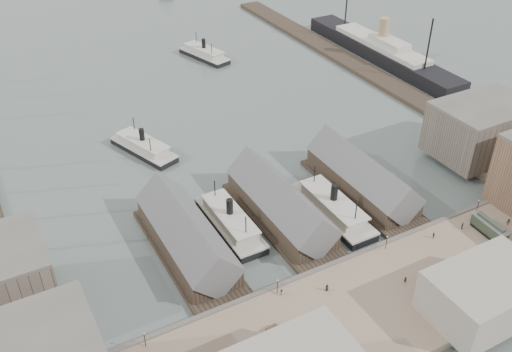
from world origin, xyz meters
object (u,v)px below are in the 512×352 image
ferry_docked_west (230,221)px  horse_cart_center (281,327)px  ocean_steamer (381,51)px  horse_cart_right (450,269)px  tram (489,229)px

ferry_docked_west → horse_cart_center: ferry_docked_west is taller
ocean_steamer → horse_cart_right: size_ratio=17.89×
ferry_docked_west → tram: 63.88m
ferry_docked_west → horse_cart_center: (-6.51, -36.11, 0.59)m
ferry_docked_west → horse_cart_right: 53.74m
ferry_docked_west → horse_cart_center: size_ratio=5.36×
ferry_docked_west → tram: (53.49, -34.88, 1.66)m
horse_cart_right → tram: bearing=-90.6°
ocean_steamer → ferry_docked_west: bearing=-146.4°
ferry_docked_west → horse_cart_right: size_ratio=5.50×
tram → horse_cart_center: tram is taller
ocean_steamer → horse_cart_center: ocean_steamer is taller
ferry_docked_west → horse_cart_center: 36.70m
ocean_steamer → horse_cart_right: (-69.16, -109.88, -0.91)m
tram → horse_cart_right: tram is taller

